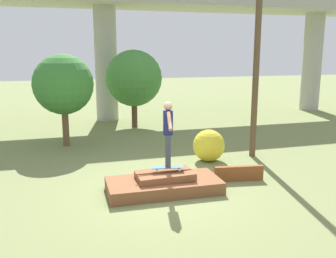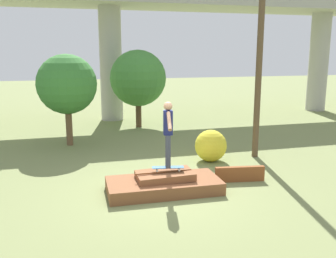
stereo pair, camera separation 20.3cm
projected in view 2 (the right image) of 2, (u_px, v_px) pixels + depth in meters
The scene contains 10 objects.
ground_plane at pixel (164, 191), 9.34m from camera, with size 80.00×80.00×0.00m, color olive.
scrap_pile at pixel (164, 184), 9.31m from camera, with size 2.82×1.37×0.53m.
scrap_plank_loose at pixel (240, 174), 10.03m from camera, with size 1.34×0.33×0.41m.
skateboard at pixel (168, 168), 9.27m from camera, with size 0.81×0.34×0.09m.
skater at pixel (168, 130), 9.08m from camera, with size 0.31×1.22×1.63m.
highway_overpass at pixel (109, 11), 18.23m from camera, with size 44.00×3.51×6.23m.
utility_pole at pixel (261, 25), 11.62m from camera, with size 1.30×0.20×8.20m.
tree_behind_left at pixel (138, 78), 16.98m from camera, with size 2.55×2.55×3.53m.
tree_behind_right at pixel (67, 84), 13.56m from camera, with size 2.18×2.18×3.36m.
bush_yellow_flowering at pixel (211, 146), 11.83m from camera, with size 1.01×1.01×1.01m.
Camera 2 is at (-2.21, -8.55, 3.42)m, focal length 40.00 mm.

